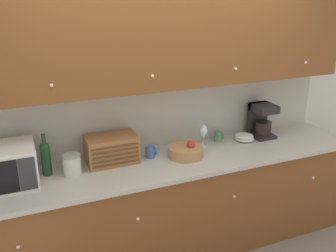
{
  "coord_description": "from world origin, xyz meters",
  "views": [
    {
      "loc": [
        -1.18,
        -3.04,
        2.31
      ],
      "look_at": [
        0.0,
        -0.23,
        1.2
      ],
      "focal_mm": 40.0,
      "sensor_mm": 36.0,
      "label": 1
    }
  ],
  "objects_px": {
    "bread_box": "(112,149)",
    "wine_bottle": "(46,157)",
    "fruit_basket": "(186,151)",
    "storage_canister": "(72,165)",
    "wine_glass": "(203,132)",
    "mug": "(150,152)",
    "bowl_stack_on_counter": "(244,137)",
    "mug_blue_second": "(218,136)",
    "coffee_maker": "(261,120)"
  },
  "relations": [
    {
      "from": "mug_blue_second",
      "to": "coffee_maker",
      "type": "distance_m",
      "value": 0.47
    },
    {
      "from": "mug",
      "to": "wine_glass",
      "type": "relative_size",
      "value": 0.51
    },
    {
      "from": "wine_glass",
      "to": "coffee_maker",
      "type": "distance_m",
      "value": 0.66
    },
    {
      "from": "storage_canister",
      "to": "mug",
      "type": "bearing_deg",
      "value": 5.57
    },
    {
      "from": "bread_box",
      "to": "mug_blue_second",
      "type": "bearing_deg",
      "value": 3.39
    },
    {
      "from": "mug",
      "to": "fruit_basket",
      "type": "bearing_deg",
      "value": -18.8
    },
    {
      "from": "mug",
      "to": "wine_glass",
      "type": "bearing_deg",
      "value": 4.45
    },
    {
      "from": "storage_canister",
      "to": "wine_glass",
      "type": "distance_m",
      "value": 1.23
    },
    {
      "from": "bread_box",
      "to": "wine_glass",
      "type": "xyz_separation_m",
      "value": [
        0.87,
        0.01,
        0.02
      ]
    },
    {
      "from": "mug",
      "to": "mug_blue_second",
      "type": "distance_m",
      "value": 0.74
    },
    {
      "from": "coffee_maker",
      "to": "wine_glass",
      "type": "bearing_deg",
      "value": -178.8
    },
    {
      "from": "fruit_basket",
      "to": "storage_canister",
      "type": "bearing_deg",
      "value": 178.03
    },
    {
      "from": "storage_canister",
      "to": "fruit_basket",
      "type": "xyz_separation_m",
      "value": [
        0.98,
        -0.03,
        -0.04
      ]
    },
    {
      "from": "bread_box",
      "to": "coffee_maker",
      "type": "distance_m",
      "value": 1.53
    },
    {
      "from": "wine_bottle",
      "to": "coffee_maker",
      "type": "relative_size",
      "value": 1.02
    },
    {
      "from": "wine_bottle",
      "to": "bowl_stack_on_counter",
      "type": "relative_size",
      "value": 1.8
    },
    {
      "from": "mug",
      "to": "coffee_maker",
      "type": "height_order",
      "value": "coffee_maker"
    },
    {
      "from": "mug",
      "to": "storage_canister",
      "type": "bearing_deg",
      "value": -174.43
    },
    {
      "from": "fruit_basket",
      "to": "bowl_stack_on_counter",
      "type": "height_order",
      "value": "fruit_basket"
    },
    {
      "from": "bread_box",
      "to": "wine_bottle",
      "type": "bearing_deg",
      "value": -177.56
    },
    {
      "from": "mug",
      "to": "coffee_maker",
      "type": "xyz_separation_m",
      "value": [
        1.19,
        0.06,
        0.11
      ]
    },
    {
      "from": "bowl_stack_on_counter",
      "to": "coffee_maker",
      "type": "bearing_deg",
      "value": 11.12
    },
    {
      "from": "mug",
      "to": "bowl_stack_on_counter",
      "type": "height_order",
      "value": "mug"
    },
    {
      "from": "bread_box",
      "to": "bowl_stack_on_counter",
      "type": "distance_m",
      "value": 1.31
    },
    {
      "from": "fruit_basket",
      "to": "coffee_maker",
      "type": "bearing_deg",
      "value": 9.83
    },
    {
      "from": "bread_box",
      "to": "fruit_basket",
      "type": "xyz_separation_m",
      "value": [
        0.63,
        -0.14,
        -0.07
      ]
    },
    {
      "from": "wine_bottle",
      "to": "storage_canister",
      "type": "height_order",
      "value": "wine_bottle"
    },
    {
      "from": "storage_canister",
      "to": "mug",
      "type": "distance_m",
      "value": 0.69
    },
    {
      "from": "mug",
      "to": "wine_bottle",
      "type": "bearing_deg",
      "value": 179.16
    },
    {
      "from": "storage_canister",
      "to": "mug",
      "type": "xyz_separation_m",
      "value": [
        0.68,
        0.07,
        -0.03
      ]
    },
    {
      "from": "fruit_basket",
      "to": "wine_glass",
      "type": "relative_size",
      "value": 1.46
    },
    {
      "from": "bowl_stack_on_counter",
      "to": "mug_blue_second",
      "type": "bearing_deg",
      "value": 160.25
    },
    {
      "from": "wine_bottle",
      "to": "bowl_stack_on_counter",
      "type": "height_order",
      "value": "wine_bottle"
    },
    {
      "from": "wine_glass",
      "to": "mug_blue_second",
      "type": "relative_size",
      "value": 2.12
    },
    {
      "from": "wine_bottle",
      "to": "fruit_basket",
      "type": "distance_m",
      "value": 1.17
    },
    {
      "from": "fruit_basket",
      "to": "bowl_stack_on_counter",
      "type": "distance_m",
      "value": 0.69
    },
    {
      "from": "wine_glass",
      "to": "mug_blue_second",
      "type": "height_order",
      "value": "wine_glass"
    },
    {
      "from": "wine_glass",
      "to": "bowl_stack_on_counter",
      "type": "height_order",
      "value": "wine_glass"
    },
    {
      "from": "wine_bottle",
      "to": "coffee_maker",
      "type": "bearing_deg",
      "value": 1.2
    },
    {
      "from": "fruit_basket",
      "to": "mug_blue_second",
      "type": "height_order",
      "value": "fruit_basket"
    },
    {
      "from": "mug",
      "to": "wine_glass",
      "type": "xyz_separation_m",
      "value": [
        0.54,
        0.04,
        0.09
      ]
    },
    {
      "from": "storage_canister",
      "to": "fruit_basket",
      "type": "bearing_deg",
      "value": -1.97
    },
    {
      "from": "bread_box",
      "to": "mug_blue_second",
      "type": "distance_m",
      "value": 1.08
    },
    {
      "from": "mug",
      "to": "coffee_maker",
      "type": "bearing_deg",
      "value": 2.67
    },
    {
      "from": "bread_box",
      "to": "mug",
      "type": "distance_m",
      "value": 0.34
    },
    {
      "from": "bread_box",
      "to": "fruit_basket",
      "type": "height_order",
      "value": "bread_box"
    },
    {
      "from": "storage_canister",
      "to": "mug",
      "type": "height_order",
      "value": "storage_canister"
    },
    {
      "from": "mug",
      "to": "mug_blue_second",
      "type": "height_order",
      "value": "mug"
    },
    {
      "from": "storage_canister",
      "to": "bowl_stack_on_counter",
      "type": "height_order",
      "value": "storage_canister"
    },
    {
      "from": "bowl_stack_on_counter",
      "to": "wine_bottle",
      "type": "bearing_deg",
      "value": -179.99
    }
  ]
}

